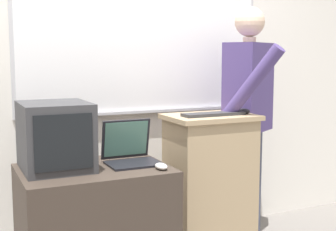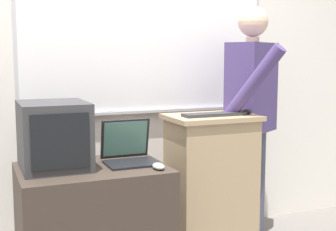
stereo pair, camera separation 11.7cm
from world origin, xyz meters
name	(u,v)px [view 1 (the left image)]	position (x,y,z in m)	size (l,w,h in m)	color
back_wall	(107,58)	(0.01, 1.14, 1.33)	(6.40, 0.17, 2.66)	silver
lectern_podium	(210,189)	(0.49, 0.51, 0.49)	(0.56, 0.40, 0.98)	tan
person_presenter	(249,110)	(0.89, 0.66, 0.98)	(0.58, 0.71, 1.69)	#474C60
laptop	(129,150)	(-0.09, 0.43, 0.81)	(0.30, 0.27, 0.24)	black
wireless_keyboard	(214,114)	(0.49, 0.46, 0.99)	(0.41, 0.11, 0.02)	#2D2D30
computer_mouse_by_laptop	(161,166)	(0.01, 0.19, 0.76)	(0.06, 0.10, 0.03)	silver
computer_mouse_by_keyboard	(244,111)	(0.72, 0.47, 1.00)	(0.06, 0.10, 0.03)	black
crt_monitor	(55,136)	(-0.51, 0.45, 0.92)	(0.36, 0.43, 0.36)	#333335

